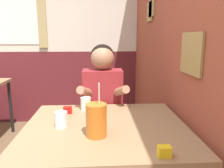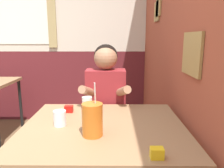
% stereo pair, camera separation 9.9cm
% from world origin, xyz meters
% --- Properties ---
extents(brick_wall_right, '(0.08, 4.48, 2.70)m').
position_xyz_m(brick_wall_right, '(1.37, 1.24, 1.35)').
color(brick_wall_right, brown).
rests_on(brick_wall_right, ground_plane).
extents(back_wall, '(5.69, 0.09, 2.70)m').
position_xyz_m(back_wall, '(-0.01, 2.51, 1.35)').
color(back_wall, beige).
rests_on(back_wall, ground_plane).
extents(main_table, '(1.01, 0.88, 0.77)m').
position_xyz_m(main_table, '(0.81, 0.41, 0.70)').
color(main_table, '#93704C').
rests_on(main_table, ground_plane).
extents(person_seated, '(0.42, 0.40, 1.25)m').
position_xyz_m(person_seated, '(0.80, 0.99, 0.66)').
color(person_seated, maroon).
rests_on(person_seated, ground_plane).
extents(cocktail_pitcher, '(0.12, 0.12, 0.30)m').
position_xyz_m(cocktail_pitcher, '(0.75, 0.26, 0.86)').
color(cocktail_pitcher, '#C6661E').
rests_on(cocktail_pitcher, main_table).
extents(glass_near_pitcher, '(0.08, 0.08, 0.10)m').
position_xyz_m(glass_near_pitcher, '(0.54, 0.40, 0.82)').
color(glass_near_pitcher, silver).
rests_on(glass_near_pitcher, main_table).
extents(glass_center, '(0.08, 0.08, 0.10)m').
position_xyz_m(glass_center, '(0.67, 0.72, 0.82)').
color(glass_center, silver).
rests_on(glass_center, main_table).
extents(condiment_ketchup, '(0.06, 0.04, 0.05)m').
position_xyz_m(condiment_ketchup, '(0.54, 0.65, 0.79)').
color(condiment_ketchup, '#B7140F').
rests_on(condiment_ketchup, main_table).
extents(condiment_mustard, '(0.06, 0.04, 0.05)m').
position_xyz_m(condiment_mustard, '(1.06, 0.03, 0.79)').
color(condiment_mustard, yellow).
rests_on(condiment_mustard, main_table).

